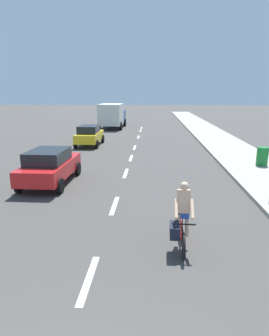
{
  "coord_description": "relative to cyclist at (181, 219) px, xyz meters",
  "views": [
    {
      "loc": [
        1.37,
        -1.77,
        3.99
      ],
      "look_at": [
        0.65,
        9.5,
        1.1
      ],
      "focal_mm": 31.39,
      "sensor_mm": 36.0,
      "label": 1
    }
  ],
  "objects": [
    {
      "name": "lane_stripe_2",
      "position": [
        -2.13,
        2.91,
        -0.83
      ],
      "size": [
        0.16,
        1.8,
        0.01
      ],
      "primitive_type": "cube",
      "color": "white",
      "rests_on": "ground"
    },
    {
      "name": "trash_bin_far",
      "position": [
        5.21,
        8.98,
        -0.19
      ],
      "size": [
        0.6,
        0.6,
        1.0
      ],
      "primitive_type": "cylinder",
      "color": "#19722D",
      "rests_on": "sidewalk_strip"
    },
    {
      "name": "cyclist",
      "position": [
        0.0,
        0.0,
        0.0
      ],
      "size": [
        0.62,
        1.71,
        1.82
      ],
      "rotation": [
        0.0,
        0.0,
        3.11
      ],
      "color": "black",
      "rests_on": "ground"
    },
    {
      "name": "lane_stripe_8",
      "position": [
        -2.13,
        27.55,
        -0.83
      ],
      "size": [
        0.16,
        1.8,
        0.01
      ],
      "primitive_type": "cube",
      "color": "white",
      "rests_on": "ground"
    },
    {
      "name": "lane_stripe_5",
      "position": [
        -2.13,
        14.69,
        -0.83
      ],
      "size": [
        0.16,
        1.8,
        0.01
      ],
      "primitive_type": "cube",
      "color": "white",
      "rests_on": "ground"
    },
    {
      "name": "lane_stripe_7",
      "position": [
        -2.13,
        24.85,
        -0.83
      ],
      "size": [
        0.16,
        1.8,
        0.01
      ],
      "primitive_type": "cube",
      "color": "white",
      "rests_on": "ground"
    },
    {
      "name": "parked_car_red",
      "position": [
        -5.37,
        5.45,
        0.01
      ],
      "size": [
        1.94,
        4.14,
        1.57
      ],
      "rotation": [
        0.0,
        0.0,
        -0.01
      ],
      "color": "red",
      "rests_on": "ground"
    },
    {
      "name": "lane_stripe_4",
      "position": [
        -2.13,
        11.01,
        -0.83
      ],
      "size": [
        0.16,
        1.8,
        0.01
      ],
      "primitive_type": "cube",
      "color": "white",
      "rests_on": "ground"
    },
    {
      "name": "ground_plane",
      "position": [
        -2.13,
        14.69,
        -0.83
      ],
      "size": [
        160.0,
        160.0,
        0.0
      ],
      "primitive_type": "plane",
      "color": "#423F3D"
    },
    {
      "name": "lane_stripe_6",
      "position": [
        -2.13,
        20.22,
        -0.83
      ],
      "size": [
        0.16,
        1.8,
        0.01
      ],
      "primitive_type": "cube",
      "color": "white",
      "rests_on": "ground"
    },
    {
      "name": "sidewalk_strip",
      "position": [
        4.88,
        16.69,
        -0.76
      ],
      "size": [
        3.6,
        80.0,
        0.14
      ],
      "primitive_type": "cube",
      "color": "#9E998E",
      "rests_on": "ground"
    },
    {
      "name": "lane_stripe_1",
      "position": [
        -2.13,
        -1.48,
        -0.83
      ],
      "size": [
        0.16,
        1.8,
        0.01
      ],
      "primitive_type": "cube",
      "color": "white",
      "rests_on": "ground"
    },
    {
      "name": "lane_stripe_3",
      "position": [
        -2.13,
        7.37,
        -0.83
      ],
      "size": [
        0.16,
        1.8,
        0.01
      ],
      "primitive_type": "cube",
      "color": "white",
      "rests_on": "ground"
    },
    {
      "name": "delivery_truck",
      "position": [
        -5.52,
        27.16,
        0.67
      ],
      "size": [
        2.76,
        6.28,
        2.8
      ],
      "rotation": [
        0.0,
        0.0,
        -0.02
      ],
      "color": "#23478C",
      "rests_on": "ground"
    },
    {
      "name": "parked_car_yellow",
      "position": [
        -5.71,
        15.39,
        0.0
      ],
      "size": [
        1.79,
        3.83,
        1.57
      ],
      "rotation": [
        0.0,
        0.0,
        -0.0
      ],
      "color": "gold",
      "rests_on": "ground"
    }
  ]
}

